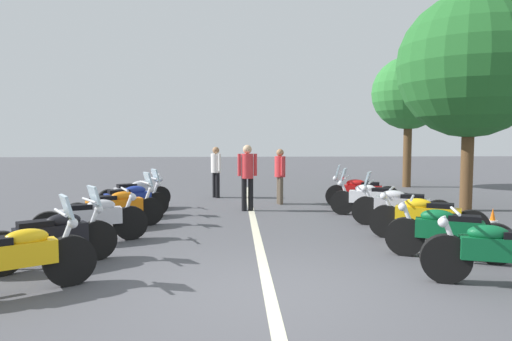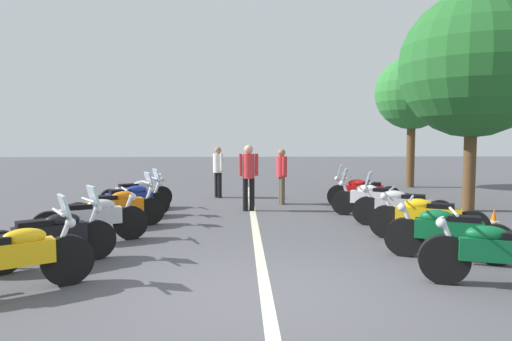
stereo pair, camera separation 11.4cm
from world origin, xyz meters
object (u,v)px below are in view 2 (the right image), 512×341
Objects in this scene: motorcycle_left_row_4 at (131,200)px; motorcycle_right_row_3 at (401,206)px; motorcycle_right_row_1 at (447,232)px; roadside_tree_0 at (412,93)px; motorcycle_right_row_0 at (500,253)px; motorcycle_left_row_0 at (12,257)px; motorcycle_left_row_3 at (117,207)px; motorcycle_right_row_5 at (363,192)px; traffic_cone_0 at (494,225)px; motorcycle_left_row_1 at (52,236)px; motorcycle_left_row_2 at (92,219)px; bystander_1 at (218,168)px; bystander_2 at (249,172)px; motorcycle_right_row_2 at (427,218)px; motorcycle_right_row_4 at (373,198)px; motorcycle_left_row_5 at (137,193)px; bystander_0 at (282,172)px; roadside_tree_1 at (473,66)px.

motorcycle_right_row_3 reaches higher than motorcycle_left_row_4.
roadside_tree_0 is (10.59, -3.41, 3.24)m from motorcycle_right_row_1.
motorcycle_left_row_0 is at bearing 17.55° from motorcycle_right_row_0.
motorcycle_right_row_5 is (2.55, -6.09, 0.00)m from motorcycle_left_row_3.
motorcycle_left_row_4 reaches higher than motorcycle_right_row_1.
motorcycle_left_row_3 is 7.35m from motorcycle_right_row_0.
traffic_cone_0 is (2.74, -1.49, -0.17)m from motorcycle_right_row_0.
motorcycle_left_row_1 is at bearing 58.45° from motorcycle_right_row_5.
motorcycle_left_row_0 is 2.79m from motorcycle_left_row_2.
motorcycle_right_row_3 is (1.23, -6.31, 0.01)m from motorcycle_left_row_2.
motorcycle_left_row_0 is at bearing -120.84° from motorcycle_left_row_4.
motorcycle_left_row_2 is 6.66m from bystander_1.
motorcycle_left_row_1 is 0.92× the size of motorcycle_left_row_4.
motorcycle_right_row_5 is at bearing 8.46° from motorcycle_left_row_2.
bystander_2 is at bearing 8.31° from motorcycle_left_row_3.
motorcycle_right_row_2 is 1.33m from motorcycle_right_row_3.
motorcycle_right_row_2 is at bearing -22.70° from motorcycle_left_row_1.
motorcycle_right_row_4 is (2.61, -6.09, 0.00)m from motorcycle_left_row_2.
motorcycle_left_row_4 reaches higher than motorcycle_left_row_5.
motorcycle_left_row_3 reaches higher than motorcycle_right_row_4.
motorcycle_left_row_4 is 1.13× the size of bystander_0.
bystander_0 is 0.98× the size of bystander_1.
motorcycle_left_row_3 is 1.05× the size of motorcycle_right_row_1.
bystander_2 is (3.72, 3.32, 0.59)m from motorcycle_right_row_2.
motorcycle_right_row_2 is at bearing 33.08° from bystander_2.
roadside_tree_0 is 0.89× the size of roadside_tree_1.
bystander_1 is (2.44, -2.09, 0.53)m from motorcycle_left_row_5.
motorcycle_left_row_0 is at bearing 141.18° from roadside_tree_0.
motorcycle_right_row_3 reaches higher than motorcycle_left_row_2.
bystander_0 is (3.44, -3.91, 0.49)m from motorcycle_left_row_3.
roadside_tree_0 is at bearing -11.35° from traffic_cone_0.
motorcycle_left_row_4 is at bearing 94.87° from roadside_tree_1.
motorcycle_left_row_3 is 0.38× the size of roadside_tree_0.
motorcycle_right_row_0 is 6.67m from motorcycle_right_row_5.
motorcycle_right_row_3 is (2.77, -6.41, 0.00)m from motorcycle_left_row_1.
motorcycle_left_row_3 is 0.96× the size of motorcycle_right_row_2.
motorcycle_left_row_4 is 1.11× the size of bystander_1.
motorcycle_right_row_1 is at bearing 113.26° from motorcycle_right_row_4.
motorcycle_right_row_4 is 8.09m from roadside_tree_0.
motorcycle_left_row_5 is 8.11m from motorcycle_right_row_1.
roadside_tree_0 reaches higher than motorcycle_right_row_3.
roadside_tree_1 is at bearing -173.23° from motorcycle_right_row_5.
roadside_tree_1 is (-0.52, -2.73, 3.40)m from motorcycle_right_row_5.
motorcycle_left_row_3 is 0.99× the size of motorcycle_right_row_5.
motorcycle_right_row_5 is 4.20m from traffic_cone_0.
motorcycle_left_row_1 reaches higher than motorcycle_right_row_1.
bystander_0 is (4.82, 3.67, 0.67)m from traffic_cone_0.
motorcycle_right_row_1 is at bearing 106.79° from motorcycle_right_row_2.
motorcycle_right_row_4 reaches higher than motorcycle_right_row_0.
roadside_tree_1 is at bearing -6.71° from motorcycle_left_row_1.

